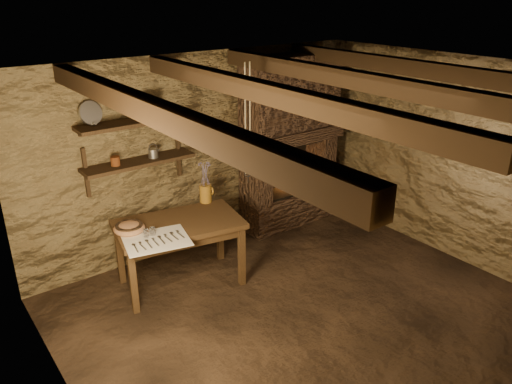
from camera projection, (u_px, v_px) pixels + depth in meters
floor at (305, 314)px, 5.07m from camera, size 4.50×4.50×0.00m
back_wall at (199, 153)px, 6.09m from camera, size 4.50×0.04×2.40m
left_wall at (63, 289)px, 3.36m from camera, size 0.04×4.00×2.40m
right_wall at (452, 160)px, 5.85m from camera, size 0.04×4.00×2.40m
ceiling at (316, 75)px, 4.15m from camera, size 4.50×4.00×0.04m
beam_far_left at (152, 111)px, 3.35m from camera, size 0.14×3.95×0.16m
beam_mid_left at (269, 93)px, 3.90m from camera, size 0.14×3.95×0.16m
beam_mid_right at (357, 80)px, 4.46m from camera, size 0.14×3.95×0.16m
beam_far_right at (425, 69)px, 5.01m from camera, size 0.14×3.95×0.16m
shelf_lower at (139, 162)px, 5.46m from camera, size 1.25×0.30×0.04m
shelf_upper at (135, 122)px, 5.29m from camera, size 1.25×0.30×0.04m
hearth at (289, 138)px, 6.60m from camera, size 1.43×0.51×2.30m
work_table at (180, 251)px, 5.45m from camera, size 1.44×0.99×0.76m
linen_cloth at (156, 240)px, 4.93m from camera, size 0.72×0.63×0.01m
pewter_cutlery_row at (157, 240)px, 4.91m from camera, size 0.56×0.31×0.01m
drinking_glasses at (153, 231)px, 5.02m from camera, size 0.20×0.06×0.08m
stoneware_jug at (205, 185)px, 5.74m from camera, size 0.18×0.18×0.48m
wooden_bowl at (129, 228)px, 5.10m from camera, size 0.41×0.41×0.11m
iron_stockpot at (148, 109)px, 5.33m from camera, size 0.29×0.29×0.19m
tin_pan at (90, 113)px, 5.07m from camera, size 0.26×0.15×0.24m
small_kettle at (153, 153)px, 5.53m from camera, size 0.18×0.16×0.16m
rusty_tin at (115, 161)px, 5.29m from camera, size 0.12×0.12×0.10m
red_pot at (290, 177)px, 6.75m from camera, size 0.20×0.20×0.54m
hanging_ropes at (248, 120)px, 5.18m from camera, size 0.08×0.08×1.20m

